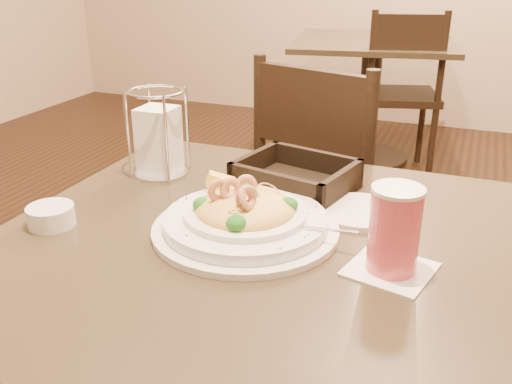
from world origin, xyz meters
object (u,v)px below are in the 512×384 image
at_px(drink_glass, 394,231).
at_px(napkin_caddy, 159,139).
at_px(pasta_bowl, 245,217).
at_px(butter_ramekin, 51,216).
at_px(background_table, 371,79).
at_px(bread_basket, 296,179).
at_px(dining_chair_far, 400,90).
at_px(main_table, 252,345).
at_px(side_plate, 360,211).
at_px(dining_chair_near, 331,196).

bearing_deg(drink_glass, napkin_caddy, 156.71).
bearing_deg(pasta_bowl, butter_ramekin, -163.23).
xyz_separation_m(background_table, bread_basket, (0.27, -2.32, 0.25)).
height_order(dining_chair_far, pasta_bowl, dining_chair_far).
xyz_separation_m(pasta_bowl, bread_basket, (0.02, 0.23, -0.01)).
xyz_separation_m(drink_glass, napkin_caddy, (-0.56, 0.24, 0.01)).
relative_size(main_table, butter_ramekin, 10.49).
bearing_deg(napkin_caddy, side_plate, -5.81).
distance_m(dining_chair_far, napkin_caddy, 2.18).
bearing_deg(napkin_caddy, dining_chair_far, 83.59).
bearing_deg(main_table, drink_glass, -5.14).
relative_size(bread_basket, side_plate, 1.59).
distance_m(background_table, dining_chair_far, 0.29).
height_order(dining_chair_near, dining_chair_far, same).
distance_m(main_table, dining_chair_far, 2.37).
distance_m(side_plate, butter_ramekin, 0.58).
relative_size(dining_chair_far, napkin_caddy, 4.77).
relative_size(dining_chair_near, butter_ramekin, 10.84).
distance_m(drink_glass, butter_ramekin, 0.61).
height_order(background_table, butter_ramekin, butter_ramekin).
bearing_deg(main_table, bread_basket, 89.51).
bearing_deg(bread_basket, main_table, -90.49).
bearing_deg(background_table, dining_chair_near, -82.80).
xyz_separation_m(pasta_bowl, side_plate, (0.18, 0.15, -0.03)).
distance_m(dining_chair_far, butter_ramekin, 2.48).
bearing_deg(background_table, side_plate, -79.86).
height_order(background_table, pasta_bowl, pasta_bowl).
bearing_deg(side_plate, drink_glass, -65.11).
distance_m(background_table, butter_ramekin, 2.67).
height_order(bread_basket, side_plate, bread_basket).
xyz_separation_m(pasta_bowl, butter_ramekin, (-0.34, -0.10, -0.01)).
distance_m(bread_basket, side_plate, 0.17).
bearing_deg(side_plate, pasta_bowl, -138.73).
distance_m(dining_chair_near, side_plate, 0.67).
height_order(bread_basket, butter_ramekin, bread_basket).
bearing_deg(dining_chair_near, dining_chair_far, -71.66).
relative_size(main_table, drink_glass, 5.99).
xyz_separation_m(drink_glass, bread_basket, (-0.24, 0.27, -0.05)).
distance_m(background_table, dining_chair_near, 1.81).
height_order(main_table, side_plate, side_plate).
height_order(pasta_bowl, butter_ramekin, pasta_bowl).
bearing_deg(dining_chair_far, butter_ramekin, 67.49).
bearing_deg(background_table, napkin_caddy, -90.93).
xyz_separation_m(background_table, dining_chair_near, (0.23, -1.80, -0.00)).
relative_size(dining_chair_far, drink_glass, 6.19).
xyz_separation_m(side_plate, butter_ramekin, (-0.52, -0.26, 0.01)).
distance_m(main_table, napkin_caddy, 0.49).
bearing_deg(butter_ramekin, napkin_caddy, 80.28).
bearing_deg(background_table, drink_glass, -78.69).
bearing_deg(main_table, napkin_caddy, 145.00).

